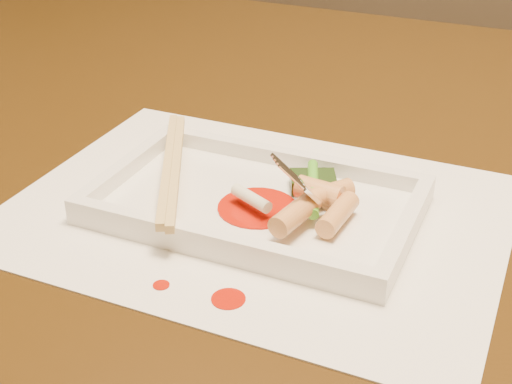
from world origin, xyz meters
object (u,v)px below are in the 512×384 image
at_px(table, 251,203).
at_px(fork, 350,126).
at_px(placemat, 256,212).
at_px(plate_base, 256,207).
at_px(chopstick_a, 168,165).

distance_m(table, fork, 0.28).
bearing_deg(placemat, plate_base, 0.00).
bearing_deg(fork, placemat, -165.58).
bearing_deg(table, placemat, -64.50).
xyz_separation_m(chopstick_a, fork, (0.15, 0.02, 0.06)).
relative_size(table, fork, 10.00).
bearing_deg(chopstick_a, fork, 6.75).
height_order(table, plate_base, plate_base).
height_order(placemat, fork, fork).
distance_m(placemat, fork, 0.11).
bearing_deg(chopstick_a, plate_base, 0.00).
bearing_deg(placemat, chopstick_a, 180.00).
xyz_separation_m(table, chopstick_a, (-0.00, -0.17, 0.13)).
relative_size(plate_base, chopstick_a, 1.31).
bearing_deg(fork, chopstick_a, -173.25).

